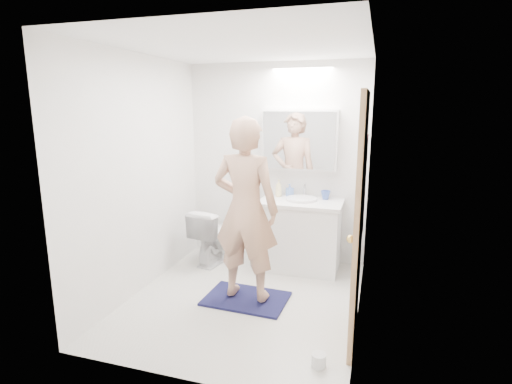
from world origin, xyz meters
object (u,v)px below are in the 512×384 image
at_px(toilet, 214,235).
at_px(person, 246,210).
at_px(soap_bottle_a, 279,188).
at_px(medicine_cabinet, 300,140).
at_px(vanity_cabinet, 300,236).
at_px(toilet_paper_roll, 319,360).
at_px(toothbrush_cup, 326,195).
at_px(soap_bottle_b, 290,190).

height_order(toilet, person, person).
bearing_deg(soap_bottle_a, medicine_cabinet, 14.54).
xyz_separation_m(vanity_cabinet, medicine_cabinet, (-0.07, 0.21, 1.11)).
relative_size(vanity_cabinet, toilet_paper_roll, 8.18).
xyz_separation_m(medicine_cabinet, toilet_paper_roll, (0.57, -2.00, -1.45)).
relative_size(soap_bottle_a, toilet_paper_roll, 1.87).
height_order(vanity_cabinet, toothbrush_cup, toothbrush_cup).
height_order(person, soap_bottle_b, person).
xyz_separation_m(soap_bottle_b, toothbrush_cup, (0.43, -0.02, -0.03)).
bearing_deg(soap_bottle_b, soap_bottle_a, -167.12).
relative_size(toilet, person, 0.39).
xyz_separation_m(soap_bottle_b, toilet_paper_roll, (0.67, -1.97, -0.85)).
bearing_deg(toilet_paper_roll, medicine_cabinet, 105.80).
height_order(soap_bottle_a, toothbrush_cup, soap_bottle_a).
distance_m(person, soap_bottle_a, 1.11).
bearing_deg(person, soap_bottle_a, -89.98).
xyz_separation_m(person, soap_bottle_b, (0.18, 1.14, -0.03)).
relative_size(soap_bottle_b, toothbrush_cup, 1.42).
distance_m(medicine_cabinet, soap_bottle_b, 0.61).
bearing_deg(toothbrush_cup, soap_bottle_a, -178.98).
relative_size(vanity_cabinet, soap_bottle_a, 4.38).
bearing_deg(toilet, soap_bottle_a, -150.89).
distance_m(vanity_cabinet, toilet, 1.05).
bearing_deg(toilet, toothbrush_cup, -158.67).
distance_m(vanity_cabinet, soap_bottle_b, 0.57).
height_order(person, toothbrush_cup, person).
height_order(vanity_cabinet, person, person).
height_order(soap_bottle_a, toilet_paper_roll, soap_bottle_a).
relative_size(person, soap_bottle_a, 8.55).
height_order(medicine_cabinet, toilet_paper_roll, medicine_cabinet).
xyz_separation_m(vanity_cabinet, toothbrush_cup, (0.26, 0.16, 0.48)).
bearing_deg(toilet_paper_roll, soap_bottle_a, 112.34).
bearing_deg(medicine_cabinet, toilet, -161.51).
bearing_deg(soap_bottle_b, vanity_cabinet, -46.15).
bearing_deg(vanity_cabinet, toilet, -173.72).
relative_size(vanity_cabinet, medicine_cabinet, 1.02).
bearing_deg(toilet, vanity_cabinet, -164.30).
relative_size(vanity_cabinet, soap_bottle_b, 5.75).
distance_m(toilet, toothbrush_cup, 1.43).
xyz_separation_m(soap_bottle_a, soap_bottle_b, (0.13, 0.03, -0.02)).
bearing_deg(medicine_cabinet, toothbrush_cup, -8.56).
bearing_deg(soap_bottle_a, vanity_cabinet, -26.26).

